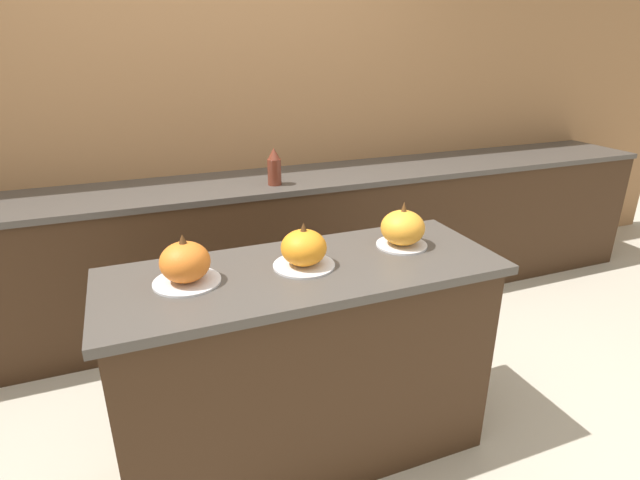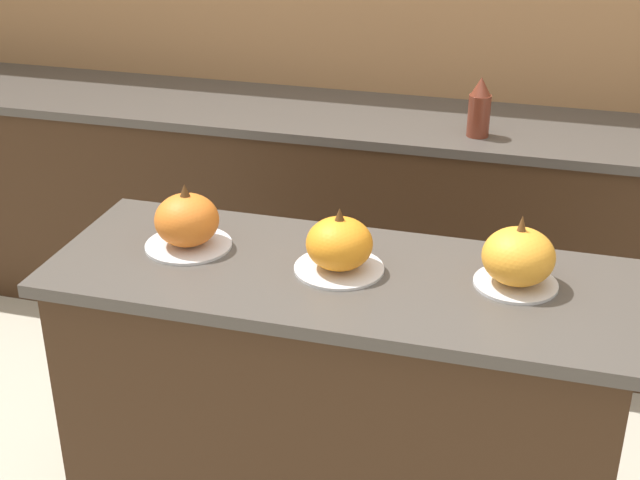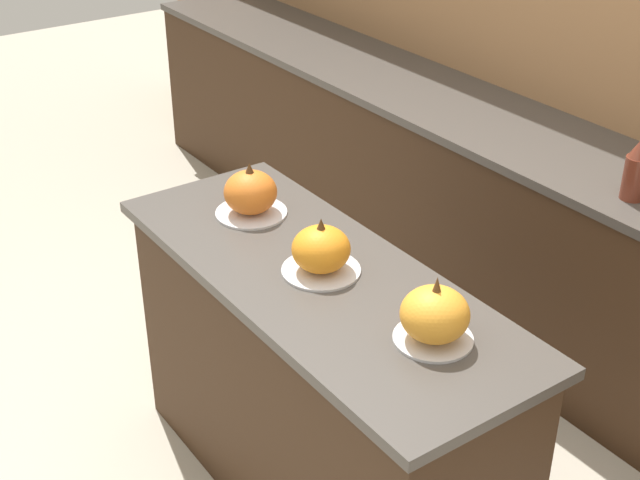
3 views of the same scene
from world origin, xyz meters
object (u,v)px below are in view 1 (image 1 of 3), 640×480
pumpkin_cake_right (403,229)px  bottle_tall (274,167)px  pumpkin_cake_left (185,264)px  pumpkin_cake_center (303,249)px

pumpkin_cake_right → bottle_tall: size_ratio=0.97×
pumpkin_cake_right → pumpkin_cake_left: bearing=-178.7°
pumpkin_cake_right → pumpkin_cake_center: bearing=-174.7°
pumpkin_cake_left → pumpkin_cake_right: 0.87m
pumpkin_cake_right → bottle_tall: bottle_tall is taller
bottle_tall → pumpkin_cake_left: bearing=-120.7°
pumpkin_cake_left → bottle_tall: bearing=59.3°
pumpkin_cake_center → pumpkin_cake_right: pumpkin_cake_right is taller
pumpkin_cake_center → bottle_tall: size_ratio=1.08×
pumpkin_cake_center → bottle_tall: bottle_tall is taller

